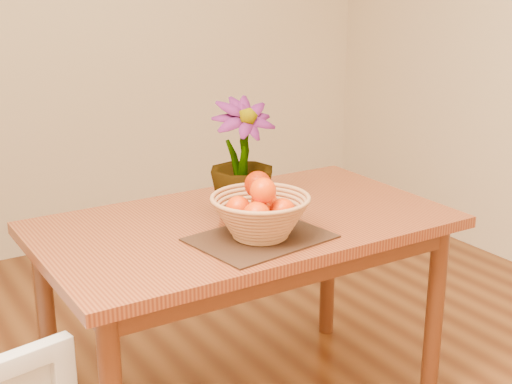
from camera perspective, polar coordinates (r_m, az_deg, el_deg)
wall_back at (r=4.11m, az=-15.53°, el=13.69°), size 4.00×0.02×2.70m
table at (r=2.48m, az=-0.93°, el=-4.12°), size 1.40×0.80×0.75m
placemat at (r=2.27m, az=0.35°, el=-3.70°), size 0.45×0.37×0.01m
wicker_basket at (r=2.25m, az=0.35°, el=-2.10°), size 0.32×0.32×0.13m
orange_pile at (r=2.23m, az=0.32°, el=-0.62°), size 0.18×0.19×0.15m
potted_plant at (r=2.45m, az=-1.14°, el=2.76°), size 0.24×0.24×0.40m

